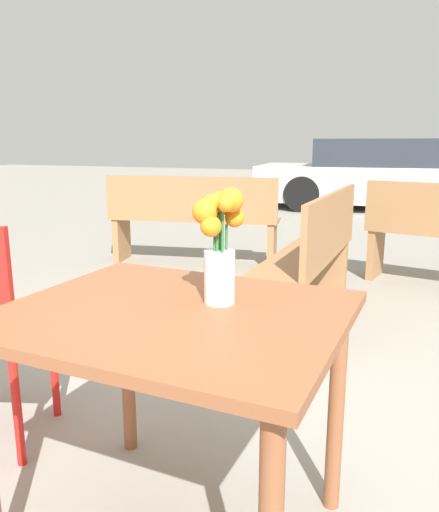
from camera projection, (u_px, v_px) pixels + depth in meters
The scene contains 5 objects.
table_front at pixel (175, 345), 1.36m from camera, with size 0.93×0.80×0.72m.
flower_vase at pixel (219, 246), 1.35m from camera, with size 0.13×0.14×0.32m.
bench_middle at pixel (192, 217), 4.71m from camera, with size 1.66×0.64×0.85m.
bench_far at pixel (316, 254), 3.21m from camera, with size 0.40×1.44×0.85m.
parked_car at pixel (386, 176), 8.79m from camera, with size 4.58×2.18×1.22m.
Camera 1 is at (0.59, -1.13, 1.15)m, focal length 35.00 mm.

